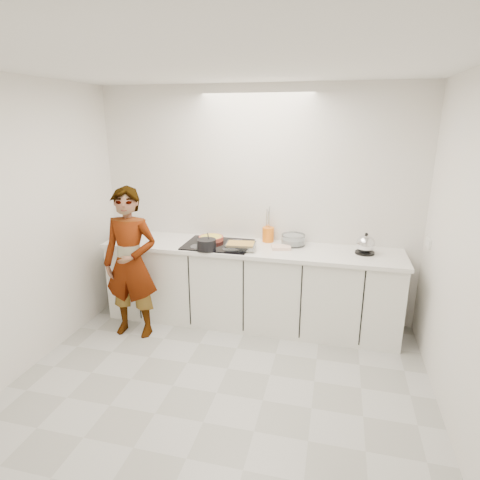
% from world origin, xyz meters
% --- Properties ---
extents(floor, '(3.60, 3.20, 0.00)m').
position_xyz_m(floor, '(0.00, 0.00, 0.00)').
color(floor, '#B9B9B6').
rests_on(floor, ground).
extents(ceiling, '(3.60, 3.20, 0.00)m').
position_xyz_m(ceiling, '(0.00, 0.00, 2.60)').
color(ceiling, white).
rests_on(ceiling, wall_back).
extents(wall_back, '(3.60, 0.00, 2.60)m').
position_xyz_m(wall_back, '(0.00, 1.60, 1.30)').
color(wall_back, silver).
rests_on(wall_back, ground).
extents(wall_front, '(3.60, 0.00, 2.60)m').
position_xyz_m(wall_front, '(0.00, -1.60, 1.30)').
color(wall_front, silver).
rests_on(wall_front, ground).
extents(wall_left, '(0.00, 3.20, 2.60)m').
position_xyz_m(wall_left, '(-1.80, 0.00, 1.30)').
color(wall_left, silver).
rests_on(wall_left, ground).
extents(wall_right, '(0.02, 3.20, 2.60)m').
position_xyz_m(wall_right, '(1.80, 0.02, 1.30)').
color(wall_right, silver).
rests_on(wall_right, ground).
extents(base_cabinets, '(3.20, 0.58, 0.87)m').
position_xyz_m(base_cabinets, '(0.00, 1.28, 0.43)').
color(base_cabinets, white).
rests_on(base_cabinets, floor).
extents(countertop, '(3.24, 0.64, 0.04)m').
position_xyz_m(countertop, '(0.00, 1.28, 0.89)').
color(countertop, white).
rests_on(countertop, base_cabinets).
extents(hob, '(0.72, 0.54, 0.01)m').
position_xyz_m(hob, '(-0.35, 1.26, 0.92)').
color(hob, black).
rests_on(hob, countertop).
extents(tart_dish, '(0.34, 0.34, 0.05)m').
position_xyz_m(tart_dish, '(-0.46, 1.37, 0.95)').
color(tart_dish, '#BE4C36').
rests_on(tart_dish, hob).
extents(saucepan, '(0.25, 0.25, 0.19)m').
position_xyz_m(saucepan, '(-0.41, 1.04, 0.98)').
color(saucepan, black).
rests_on(saucepan, hob).
extents(baking_dish, '(0.33, 0.26, 0.06)m').
position_xyz_m(baking_dish, '(-0.07, 1.15, 0.96)').
color(baking_dish, silver).
rests_on(baking_dish, hob).
extents(mixing_bowl, '(0.33, 0.33, 0.12)m').
position_xyz_m(mixing_bowl, '(0.45, 1.45, 0.97)').
color(mixing_bowl, silver).
rests_on(mixing_bowl, countertop).
extents(tea_towel, '(0.23, 0.19, 0.03)m').
position_xyz_m(tea_towel, '(0.34, 1.29, 0.93)').
color(tea_towel, white).
rests_on(tea_towel, countertop).
extents(kettle, '(0.25, 0.25, 0.22)m').
position_xyz_m(kettle, '(1.20, 1.33, 1.00)').
color(kettle, black).
rests_on(kettle, countertop).
extents(utensil_crock, '(0.17, 0.17, 0.16)m').
position_xyz_m(utensil_crock, '(0.16, 1.52, 0.99)').
color(utensil_crock, orange).
rests_on(utensil_crock, countertop).
extents(cook, '(0.60, 0.41, 1.60)m').
position_xyz_m(cook, '(-1.15, 0.77, 0.80)').
color(cook, white).
rests_on(cook, floor).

